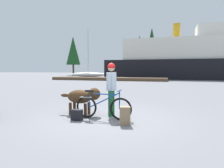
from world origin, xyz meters
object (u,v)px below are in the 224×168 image
person_cyclist (111,84)px  ferry_boat (200,59)px  backpack (125,116)px  dog (83,97)px  sailboat_moored (88,74)px  bicycle (103,107)px  handbag_pannier (77,115)px

person_cyclist → ferry_boat: 28.23m
backpack → dog: bearing=151.8°
backpack → sailboat_moored: 36.73m
bicycle → handbag_pannier: bicycle is taller
sailboat_moored → dog: bearing=-66.8°
handbag_pannier → sailboat_moored: size_ratio=0.03×
bicycle → dog: size_ratio=1.23×
bicycle → dog: dog is taller
sailboat_moored → bicycle: bearing=-65.8°
bicycle → dog: (-0.86, 0.44, 0.22)m
bicycle → backpack: bicycle is taller
backpack → handbag_pannier: (-1.46, 0.07, -0.09)m
backpack → sailboat_moored: (-15.56, 33.27, 0.27)m
ferry_boat → dog: bearing=-103.3°
dog → sailboat_moored: sailboat_moored is taller
dog → handbag_pannier: size_ratio=4.47×
backpack → sailboat_moored: size_ratio=0.05×
handbag_pannier → bicycle: bearing=29.2°
handbag_pannier → ferry_boat: 29.33m
bicycle → ferry_boat: size_ratio=0.06×
person_cyclist → ferry_boat: (5.55, 27.61, 1.96)m
ferry_boat → sailboat_moored: (-20.43, 4.69, -2.47)m
bicycle → ferry_boat: ferry_boat is taller
handbag_pannier → sailboat_moored: (-14.09, 33.19, 0.35)m
dog → sailboat_moored: bearing=113.2°
person_cyclist → sailboat_moored: 35.57m
backpack → handbag_pannier: backpack is taller
bicycle → dog: 0.99m
ferry_boat → sailboat_moored: 21.11m
ferry_boat → sailboat_moored: bearing=167.1°
bicycle → handbag_pannier: (-0.67, -0.37, -0.21)m
handbag_pannier → sailboat_moored: sailboat_moored is taller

